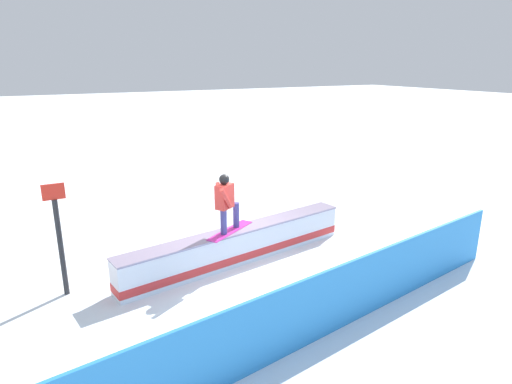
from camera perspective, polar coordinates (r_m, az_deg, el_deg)
name	(u,v)px	position (r m, az deg, el deg)	size (l,w,h in m)	color
ground_plane	(239,261)	(10.18, -2.21, -8.93)	(120.00, 120.00, 0.00)	white
grind_box	(239,246)	(10.03, -2.23, -7.09)	(5.80, 1.40, 0.79)	white
snowboarder	(226,202)	(9.39, -3.92, -1.27)	(1.36, 0.96, 1.34)	#C72891
safety_fence	(327,303)	(7.47, 9.25, -14.08)	(9.84, 0.06, 1.19)	#2C88E1
trail_marker	(60,237)	(9.11, -24.22, -5.41)	(0.40, 0.10, 2.25)	#262628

